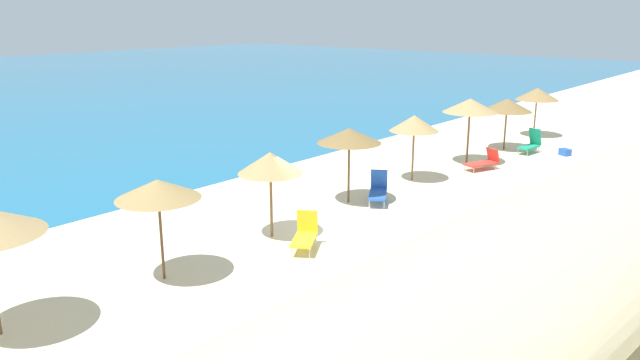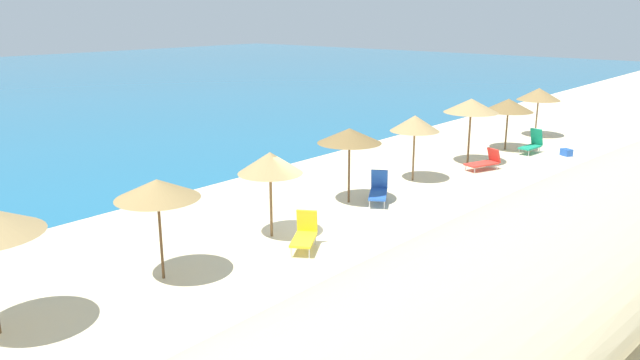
{
  "view_description": "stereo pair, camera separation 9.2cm",
  "coord_description": "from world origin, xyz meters",
  "views": [
    {
      "loc": [
        -13.66,
        -11.98,
        6.64
      ],
      "look_at": [
        0.93,
        0.37,
        1.37
      ],
      "focal_mm": 34.38,
      "sensor_mm": 36.0,
      "label": 1
    },
    {
      "loc": [
        -13.6,
        -12.05,
        6.64
      ],
      "look_at": [
        0.93,
        0.37,
        1.37
      ],
      "focal_mm": 34.38,
      "sensor_mm": 36.0,
      "label": 2
    }
  ],
  "objects": [
    {
      "name": "lounge_chair_1",
      "position": [
        3.81,
        0.07,
        0.46
      ],
      "size": [
        1.64,
        1.34,
        1.1
      ],
      "rotation": [
        0.0,
        0.0,
        2.13
      ],
      "color": "blue",
      "rests_on": "ground_plane"
    },
    {
      "name": "beach_umbrella_4",
      "position": [
        -1.17,
        0.53,
        2.3
      ],
      "size": [
        1.95,
        1.95,
        2.64
      ],
      "color": "brown",
      "rests_on": "ground_plane"
    },
    {
      "name": "beach_umbrella_3",
      "position": [
        -5.17,
        0.47,
        2.39
      ],
      "size": [
        2.13,
        2.13,
        2.65
      ],
      "color": "brown",
      "rests_on": "ground_plane"
    },
    {
      "name": "lounge_chair_4",
      "position": [
        15.13,
        -1.01,
        0.47
      ],
      "size": [
        1.44,
        0.71,
        1.17
      ],
      "rotation": [
        0.0,
        0.0,
        1.48
      ],
      "color": "#199972",
      "rests_on": "ground_plane"
    },
    {
      "name": "beach_umbrella_5",
      "position": [
        3.07,
        0.85,
        2.44
      ],
      "size": [
        2.28,
        2.28,
        2.71
      ],
      "color": "brown",
      "rests_on": "ground_plane"
    },
    {
      "name": "ground_plane",
      "position": [
        0.0,
        0.0,
        0.0
      ],
      "size": [
        160.0,
        160.0,
        0.0
      ],
      "primitive_type": "plane",
      "color": "beige"
    },
    {
      "name": "dune_ridge",
      "position": [
        1.63,
        -8.1,
        1.4
      ],
      "size": [
        47.15,
        7.62,
        2.8
      ],
      "primitive_type": "ellipsoid",
      "rotation": [
        0.0,
        0.0,
        -0.06
      ],
      "color": "beige",
      "rests_on": "ground_plane"
    },
    {
      "name": "beach_umbrella_7",
      "position": [
        11.19,
        0.36,
        2.62
      ],
      "size": [
        2.41,
        2.41,
        2.94
      ],
      "color": "brown",
      "rests_on": "ground_plane"
    },
    {
      "name": "cooler_box",
      "position": [
        15.64,
        -2.5,
        0.17
      ],
      "size": [
        0.56,
        0.61,
        0.33
      ],
      "primitive_type": "cube",
      "rotation": [
        0.0,
        0.0,
        1.07
      ],
      "color": "blue",
      "rests_on": "ground_plane"
    },
    {
      "name": "beach_umbrella_6",
      "position": [
        7.12,
        0.7,
        2.35
      ],
      "size": [
        1.98,
        1.98,
        2.67
      ],
      "color": "brown",
      "rests_on": "ground_plane"
    },
    {
      "name": "lounge_chair_0",
      "position": [
        -1.28,
        -0.93,
        0.46
      ],
      "size": [
        1.41,
        1.19,
        1.07
      ],
      "rotation": [
        0.0,
        0.0,
        2.12
      ],
      "color": "yellow",
      "rests_on": "ground_plane"
    },
    {
      "name": "lounge_chair_3",
      "position": [
        10.64,
        -0.73,
        0.36
      ],
      "size": [
        1.7,
        1.15,
        0.89
      ],
      "rotation": [
        0.0,
        0.0,
        1.22
      ],
      "color": "red",
      "rests_on": "ground_plane"
    },
    {
      "name": "beach_umbrella_9",
      "position": [
        19.32,
        0.49,
        2.32
      ],
      "size": [
        2.3,
        2.3,
        2.65
      ],
      "color": "brown",
      "rests_on": "ground_plane"
    },
    {
      "name": "beach_umbrella_8",
      "position": [
        15.05,
        0.31,
        2.22
      ],
      "size": [
        2.41,
        2.41,
        2.53
      ],
      "color": "brown",
      "rests_on": "ground_plane"
    }
  ]
}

